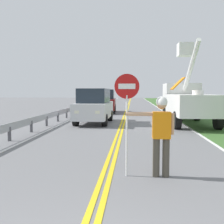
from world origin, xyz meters
TOP-DOWN VIEW (x-y plane):
  - centerline_yellow_left at (-0.09, 20.00)m, footprint 0.11×110.00m
  - centerline_yellow_right at (0.09, 20.00)m, footprint 0.11×110.00m
  - edge_line_right at (3.60, 20.00)m, footprint 0.12×110.00m
  - edge_line_left at (-3.60, 20.00)m, footprint 0.12×110.00m
  - flagger_worker at (1.23, 4.26)m, footprint 1.09×0.25m
  - stop_sign_paddle at (0.46, 4.25)m, footprint 0.56×0.04m
  - utility_bucket_truck at (3.87, 14.69)m, footprint 2.67×6.84m
  - oncoming_suv_nearest at (-1.73, 14.41)m, footprint 2.01×4.65m
  - oncoming_suv_second at (-1.92, 22.50)m, footprint 2.08×4.68m
  - guardrail_left_shoulder at (-4.20, 16.26)m, footprint 0.10×32.00m

SIDE VIEW (x-z plane):
  - centerline_yellow_left at x=-0.09m, z-range 0.00..0.01m
  - centerline_yellow_right at x=0.09m, z-range 0.00..0.01m
  - edge_line_right at x=3.60m, z-range 0.00..0.01m
  - edge_line_left at x=-3.60m, z-range 0.00..0.01m
  - guardrail_left_shoulder at x=-4.20m, z-range 0.16..0.87m
  - flagger_worker at x=1.23m, z-range 0.13..1.96m
  - oncoming_suv_nearest at x=-1.73m, z-range 0.01..2.11m
  - oncoming_suv_second at x=-1.92m, z-range 0.01..2.11m
  - utility_bucket_truck at x=3.87m, z-range -1.07..3.87m
  - stop_sign_paddle at x=0.46m, z-range 0.54..2.87m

